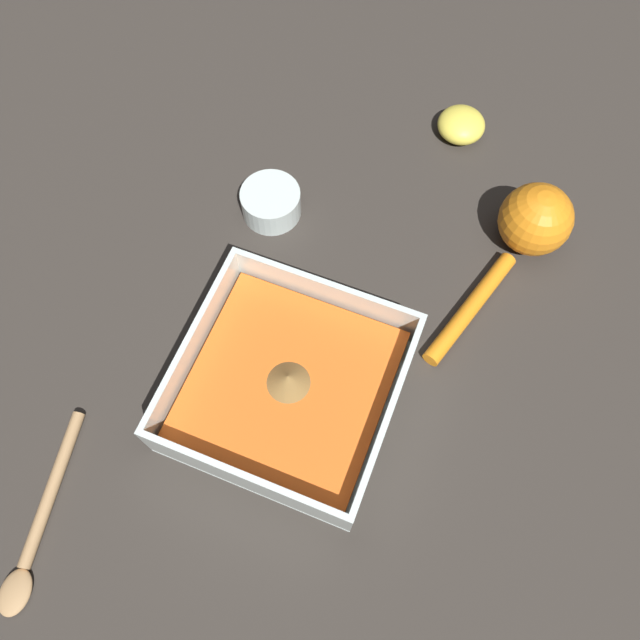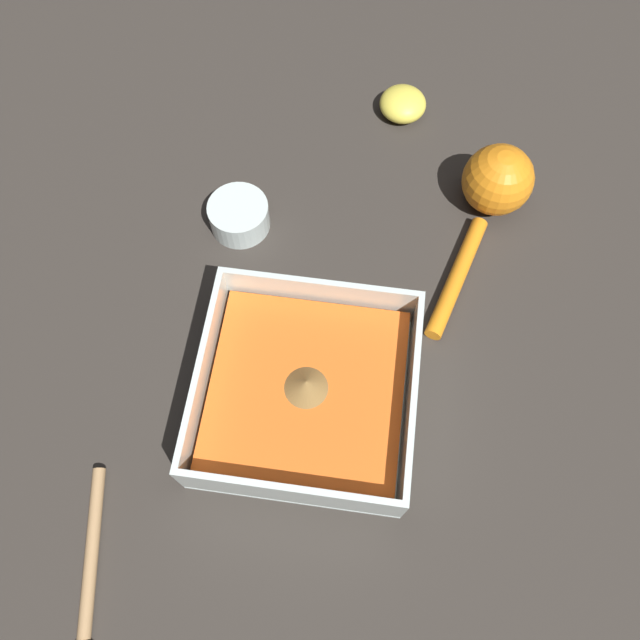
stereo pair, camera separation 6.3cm
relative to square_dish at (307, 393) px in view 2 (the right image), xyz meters
name	(u,v)px [view 2 (the right image)]	position (x,y,z in m)	size (l,w,h in m)	color
ground_plane	(287,370)	(0.03, -0.03, -0.02)	(4.00, 4.00, 0.00)	#332D28
square_dish	(307,393)	(0.00, 0.00, 0.00)	(0.20, 0.20, 0.07)	silver
spice_bowl	(239,216)	(0.11, -0.20, -0.01)	(0.07, 0.07, 0.03)	silver
lemon_squeezer	(494,189)	(-0.17, -0.26, 0.01)	(0.10, 0.23, 0.08)	orange
lemon_half	(403,104)	(-0.06, -0.39, -0.01)	(0.06, 0.06, 0.03)	#EFDB4C
wooden_spoon	(89,588)	(0.17, 0.20, -0.02)	(0.05, 0.19, 0.01)	tan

